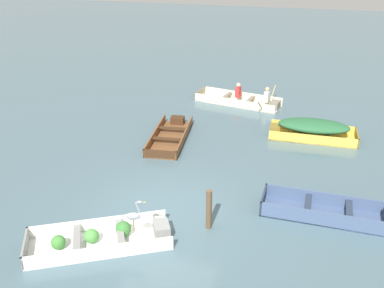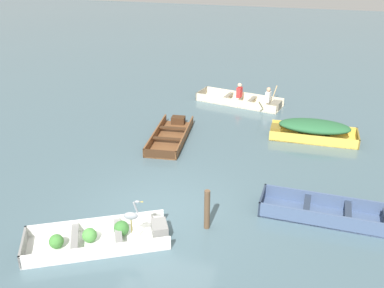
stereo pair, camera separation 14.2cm
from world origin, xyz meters
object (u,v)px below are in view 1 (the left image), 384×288
at_px(dinghy_white_foreground, 103,238).
at_px(rowboat_cream_with_crew, 243,100).
at_px(skiff_slate_blue_far_moored, 334,213).
at_px(mooring_post, 209,209).
at_px(skiff_yellow_near_moored, 313,128).
at_px(skiff_wooden_brown_mid_moored, 171,135).
at_px(heron_on_dinghy, 134,215).

distance_m(dinghy_white_foreground, rowboat_cream_with_crew, 10.35).
distance_m(skiff_slate_blue_far_moored, mooring_post, 3.22).
bearing_deg(skiff_slate_blue_far_moored, skiff_yellow_near_moored, 97.96).
height_order(skiff_yellow_near_moored, mooring_post, mooring_post).
relative_size(skiff_wooden_brown_mid_moored, heron_on_dinghy, 3.87).
distance_m(skiff_wooden_brown_mid_moored, heron_on_dinghy, 6.13).
height_order(skiff_wooden_brown_mid_moored, skiff_slate_blue_far_moored, skiff_slate_blue_far_moored).
bearing_deg(dinghy_white_foreground, rowboat_cream_with_crew, 81.78).
height_order(dinghy_white_foreground, mooring_post, mooring_post).
bearing_deg(rowboat_cream_with_crew, mooring_post, -85.42).
bearing_deg(skiff_slate_blue_far_moored, rowboat_cream_with_crew, 115.33).
distance_m(dinghy_white_foreground, skiff_yellow_near_moored, 8.65).
xyz_separation_m(rowboat_cream_with_crew, heron_on_dinghy, (-0.70, -10.16, 0.70)).
relative_size(dinghy_white_foreground, mooring_post, 3.24).
distance_m(skiff_wooden_brown_mid_moored, skiff_slate_blue_far_moored, 6.54).
relative_size(skiff_wooden_brown_mid_moored, mooring_post, 3.10).
distance_m(skiff_yellow_near_moored, rowboat_cream_with_crew, 4.11).
distance_m(skiff_slate_blue_far_moored, rowboat_cream_with_crew, 8.54).
distance_m(heron_on_dinghy, mooring_post, 1.88).
relative_size(skiff_wooden_brown_mid_moored, rowboat_cream_with_crew, 0.85).
relative_size(skiff_slate_blue_far_moored, heron_on_dinghy, 3.96).
relative_size(dinghy_white_foreground, skiff_wooden_brown_mid_moored, 1.04).
bearing_deg(skiff_yellow_near_moored, skiff_wooden_brown_mid_moored, -164.20).
relative_size(skiff_yellow_near_moored, heron_on_dinghy, 3.62).
height_order(dinghy_white_foreground, skiff_wooden_brown_mid_moored, dinghy_white_foreground).
xyz_separation_m(dinghy_white_foreground, skiff_wooden_brown_mid_moored, (-0.38, 6.05, -0.04)).
bearing_deg(skiff_wooden_brown_mid_moored, dinghy_white_foreground, -86.44).
height_order(rowboat_cream_with_crew, mooring_post, mooring_post).
relative_size(rowboat_cream_with_crew, heron_on_dinghy, 4.53).
xyz_separation_m(rowboat_cream_with_crew, mooring_post, (0.72, -8.99, 0.35)).
xyz_separation_m(skiff_wooden_brown_mid_moored, skiff_slate_blue_far_moored, (5.51, -3.52, 0.04)).
relative_size(skiff_yellow_near_moored, rowboat_cream_with_crew, 0.80).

